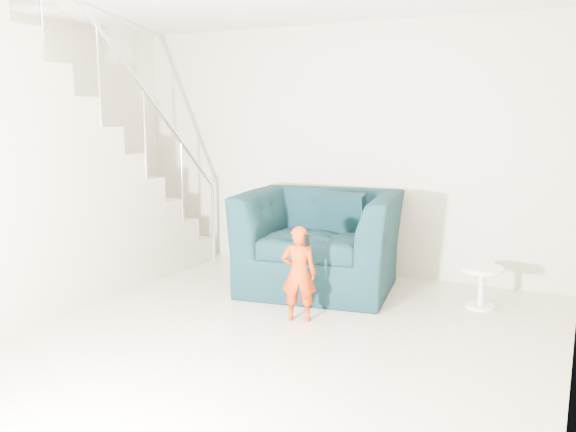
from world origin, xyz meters
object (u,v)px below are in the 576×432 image
object	(u,v)px
toddler	(299,274)
side_table	(481,280)
armchair	(320,241)
staircase	(53,199)

from	to	relation	value
toddler	side_table	world-z (taller)	toddler
armchair	toddler	bearing A→B (deg)	-85.86
toddler	side_table	distance (m)	1.70
armchair	side_table	bearing A→B (deg)	-6.44
toddler	staircase	size ratio (longest dim) A/B	0.23
toddler	armchair	bearing A→B (deg)	-96.56
armchair	side_table	xyz separation A→B (m)	(1.56, 0.07, -0.23)
toddler	staircase	world-z (taller)	staircase
armchair	staircase	xyz separation A→B (m)	(-2.15, -1.37, 0.46)
armchair	side_table	size ratio (longest dim) A/B	3.91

